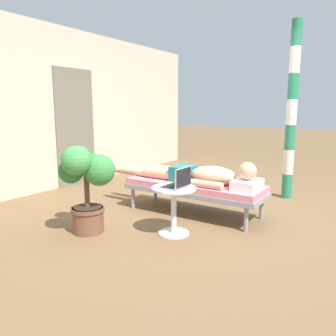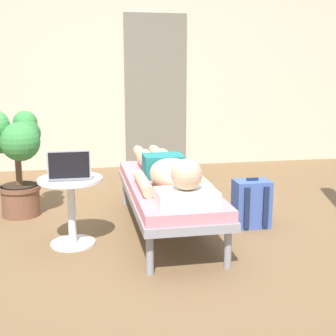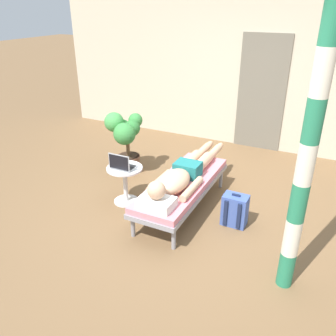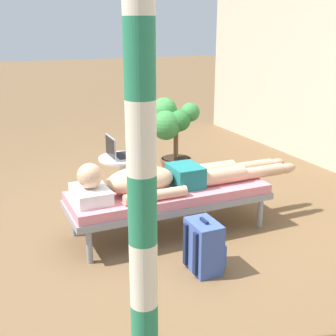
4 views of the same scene
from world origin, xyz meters
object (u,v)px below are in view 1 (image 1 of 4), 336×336
backpack (220,188)px  laptop (178,183)px  lounge_chair (194,187)px  potted_plant (86,180)px  side_table (174,202)px  porch_post (292,112)px  person_reclining (196,175)px

backpack → laptop: bearing=-172.5°
lounge_chair → laptop: laptop is taller
laptop → potted_plant: potted_plant is taller
side_table → laptop: 0.23m
laptop → porch_post: (2.23, -0.58, 0.72)m
person_reclining → porch_post: porch_post is taller
lounge_chair → laptop: size_ratio=5.86×
side_table → laptop: (0.00, -0.05, 0.23)m
potted_plant → porch_post: 3.16m
laptop → potted_plant: 0.98m
side_table → lounge_chair: bearing=13.0°
lounge_chair → potted_plant: 1.43m
potted_plant → side_table: bearing=-58.0°
side_table → backpack: (1.49, 0.14, -0.16)m
side_table → laptop: laptop is taller
backpack → potted_plant: 2.13m
lounge_chair → backpack: 0.74m
laptop → potted_plant: size_ratio=0.32×
lounge_chair → potted_plant: bearing=154.0°
lounge_chair → backpack: (0.73, -0.03, -0.15)m
person_reclining → laptop: bearing=-165.5°
laptop → lounge_chair: bearing=16.6°
lounge_chair → potted_plant: (-1.26, 0.62, 0.26)m
lounge_chair → porch_post: size_ratio=0.70×
porch_post → potted_plant: bearing=152.4°
side_table → porch_post: (2.23, -0.63, 0.94)m
laptop → side_table: bearing=90.0°
laptop → porch_post: porch_post is taller
side_table → potted_plant: potted_plant is taller
side_table → porch_post: 2.50m
laptop → backpack: 1.55m
backpack → side_table: bearing=-174.5°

